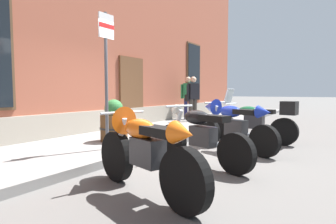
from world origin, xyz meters
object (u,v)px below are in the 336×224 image
(pedestrian_striped_shirt, at_px, (188,95))
(pedestrian_dark_jacket, at_px, (193,96))
(motorcycle_green_touring, at_px, (257,120))
(barrel_planter, at_px, (114,123))
(motorcycle_black_naked, at_px, (200,136))
(motorcycle_blue_sport, at_px, (231,123))
(motorcycle_orange_sport, at_px, (142,147))
(parking_sign, at_px, (106,62))

(pedestrian_striped_shirt, bearing_deg, pedestrian_dark_jacket, -139.16)
(motorcycle_green_touring, distance_m, barrel_planter, 3.34)
(pedestrian_striped_shirt, bearing_deg, motorcycle_black_naked, -149.97)
(motorcycle_blue_sport, xyz_separation_m, pedestrian_dark_jacket, (3.61, 2.74, 0.47))
(motorcycle_black_naked, bearing_deg, motorcycle_green_touring, -5.55)
(motorcycle_black_naked, relative_size, pedestrian_dark_jacket, 1.20)
(motorcycle_black_naked, bearing_deg, motorcycle_orange_sport, 178.92)
(motorcycle_blue_sport, relative_size, motorcycle_green_touring, 0.93)
(pedestrian_striped_shirt, bearing_deg, motorcycle_green_touring, -130.94)
(pedestrian_dark_jacket, bearing_deg, barrel_planter, -174.38)
(motorcycle_blue_sport, height_order, parking_sign, parking_sign)
(motorcycle_blue_sport, xyz_separation_m, pedestrian_striped_shirt, (4.22, 3.27, 0.50))
(motorcycle_blue_sport, height_order, pedestrian_striped_shirt, pedestrian_striped_shirt)
(pedestrian_striped_shirt, bearing_deg, barrel_planter, -169.34)
(motorcycle_black_naked, bearing_deg, motorcycle_blue_sport, -1.42)
(motorcycle_green_touring, height_order, barrel_planter, motorcycle_green_touring)
(motorcycle_black_naked, relative_size, motorcycle_green_touring, 0.94)
(motorcycle_green_touring, distance_m, pedestrian_dark_jacket, 3.84)
(motorcycle_black_naked, bearing_deg, barrel_planter, 81.22)
(motorcycle_orange_sport, xyz_separation_m, barrel_planter, (1.86, 2.22, -0.04))
(motorcycle_black_naked, distance_m, barrel_planter, 2.27)
(motorcycle_green_touring, height_order, pedestrian_dark_jacket, pedestrian_dark_jacket)
(motorcycle_green_touring, relative_size, pedestrian_striped_shirt, 1.25)
(motorcycle_black_naked, height_order, pedestrian_striped_shirt, pedestrian_striped_shirt)
(motorcycle_blue_sport, distance_m, pedestrian_dark_jacket, 4.55)
(pedestrian_dark_jacket, relative_size, pedestrian_striped_shirt, 0.98)
(motorcycle_blue_sport, bearing_deg, motorcycle_green_touring, -10.20)
(motorcycle_black_naked, height_order, motorcycle_green_touring, motorcycle_green_touring)
(motorcycle_green_touring, xyz_separation_m, barrel_planter, (-2.23, 2.50, -0.02))
(motorcycle_orange_sport, relative_size, pedestrian_striped_shirt, 1.18)
(pedestrian_dark_jacket, xyz_separation_m, parking_sign, (-5.34, -0.96, 0.71))
(motorcycle_black_naked, height_order, motorcycle_blue_sport, motorcycle_blue_sport)
(pedestrian_dark_jacket, bearing_deg, motorcycle_blue_sport, -142.81)
(parking_sign, distance_m, barrel_planter, 1.51)
(motorcycle_orange_sport, relative_size, motorcycle_green_touring, 0.94)
(motorcycle_green_touring, relative_size, pedestrian_dark_jacket, 1.28)
(pedestrian_striped_shirt, distance_m, parking_sign, 6.18)
(pedestrian_dark_jacket, bearing_deg, motorcycle_green_touring, -129.19)
(parking_sign, bearing_deg, motorcycle_orange_sport, -124.01)
(pedestrian_dark_jacket, relative_size, barrel_planter, 1.79)
(motorcycle_orange_sport, height_order, parking_sign, parking_sign)
(motorcycle_blue_sport, distance_m, pedestrian_striped_shirt, 5.36)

